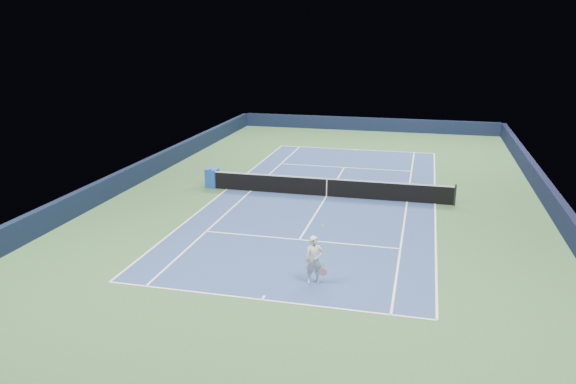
# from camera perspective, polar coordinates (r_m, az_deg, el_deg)

# --- Properties ---
(ground) EXTENTS (40.00, 40.00, 0.00)m
(ground) POSITION_cam_1_polar(r_m,az_deg,el_deg) (29.24, 3.93, -0.44)
(ground) COLOR #30562F
(ground) RESTS_ON ground
(wall_far) EXTENTS (22.00, 0.35, 1.10)m
(wall_far) POSITION_cam_1_polar(r_m,az_deg,el_deg) (48.30, 8.10, 6.84)
(wall_far) COLOR #101832
(wall_far) RESTS_ON ground
(wall_right) EXTENTS (0.35, 40.00, 1.10)m
(wall_right) POSITION_cam_1_polar(r_m,az_deg,el_deg) (29.33, 25.26, -0.84)
(wall_right) COLOR black
(wall_right) RESTS_ON ground
(wall_left) EXTENTS (0.35, 40.00, 1.10)m
(wall_left) POSITION_cam_1_polar(r_m,az_deg,el_deg) (32.65, -15.11, 1.82)
(wall_left) COLOR black
(wall_left) RESTS_ON ground
(court_surface) EXTENTS (10.97, 23.77, 0.01)m
(court_surface) POSITION_cam_1_polar(r_m,az_deg,el_deg) (29.24, 3.93, -0.43)
(court_surface) COLOR navy
(court_surface) RESTS_ON ground
(baseline_far) EXTENTS (10.97, 0.08, 0.00)m
(baseline_far) POSITION_cam_1_polar(r_m,az_deg,el_deg) (40.64, 6.88, 4.30)
(baseline_far) COLOR white
(baseline_far) RESTS_ON ground
(baseline_near) EXTENTS (10.97, 0.08, 0.00)m
(baseline_near) POSITION_cam_1_polar(r_m,az_deg,el_deg) (18.45, -2.67, -10.88)
(baseline_near) COLOR white
(baseline_near) RESTS_ON ground
(sideline_doubles_right) EXTENTS (0.08, 23.77, 0.00)m
(sideline_doubles_right) POSITION_cam_1_polar(r_m,az_deg,el_deg) (28.86, 14.72, -1.17)
(sideline_doubles_right) COLOR white
(sideline_doubles_right) RESTS_ON ground
(sideline_doubles_left) EXTENTS (0.08, 23.77, 0.00)m
(sideline_doubles_left) POSITION_cam_1_polar(r_m,az_deg,el_deg) (30.61, -6.23, 0.29)
(sideline_doubles_left) COLOR white
(sideline_doubles_left) RESTS_ON ground
(sideline_singles_right) EXTENTS (0.08, 23.77, 0.00)m
(sideline_singles_right) POSITION_cam_1_polar(r_m,az_deg,el_deg) (28.86, 12.00, -0.98)
(sideline_singles_right) COLOR white
(sideline_singles_right) RESTS_ON ground
(sideline_singles_left) EXTENTS (0.08, 23.77, 0.00)m
(sideline_singles_left) POSITION_cam_1_polar(r_m,az_deg,el_deg) (30.18, -3.78, 0.12)
(sideline_singles_left) COLOR white
(sideline_singles_left) RESTS_ON ground
(service_line_far) EXTENTS (8.23, 0.08, 0.00)m
(service_line_far) POSITION_cam_1_polar(r_m,az_deg,el_deg) (35.34, 5.75, 2.50)
(service_line_far) COLOR white
(service_line_far) RESTS_ON ground
(service_line_near) EXTENTS (8.23, 0.08, 0.00)m
(service_line_near) POSITION_cam_1_polar(r_m,az_deg,el_deg) (23.30, 1.16, -4.86)
(service_line_near) COLOR white
(service_line_near) RESTS_ON ground
(center_service_line) EXTENTS (0.08, 12.80, 0.00)m
(center_service_line) POSITION_cam_1_polar(r_m,az_deg,el_deg) (29.24, 3.93, -0.42)
(center_service_line) COLOR white
(center_service_line) RESTS_ON ground
(center_mark_far) EXTENTS (0.08, 0.30, 0.00)m
(center_mark_far) POSITION_cam_1_polar(r_m,az_deg,el_deg) (40.50, 6.85, 4.26)
(center_mark_far) COLOR white
(center_mark_far) RESTS_ON ground
(center_mark_near) EXTENTS (0.08, 0.30, 0.00)m
(center_mark_near) POSITION_cam_1_polar(r_m,az_deg,el_deg) (18.58, -2.53, -10.67)
(center_mark_near) COLOR white
(center_mark_near) RESTS_ON ground
(tennis_net) EXTENTS (12.90, 0.10, 1.07)m
(tennis_net) POSITION_cam_1_polar(r_m,az_deg,el_deg) (29.10, 3.95, 0.51)
(tennis_net) COLOR black
(tennis_net) RESTS_ON ground
(sponsor_cube) EXTENTS (0.71, 0.66, 1.02)m
(sponsor_cube) POSITION_cam_1_polar(r_m,az_deg,el_deg) (31.00, -7.69, 1.41)
(sponsor_cube) COLOR #1D49AF
(sponsor_cube) RESTS_ON ground
(tennis_player) EXTENTS (0.83, 1.33, 1.76)m
(tennis_player) POSITION_cam_1_polar(r_m,az_deg,el_deg) (19.26, 2.68, -6.90)
(tennis_player) COLOR silver
(tennis_player) RESTS_ON ground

